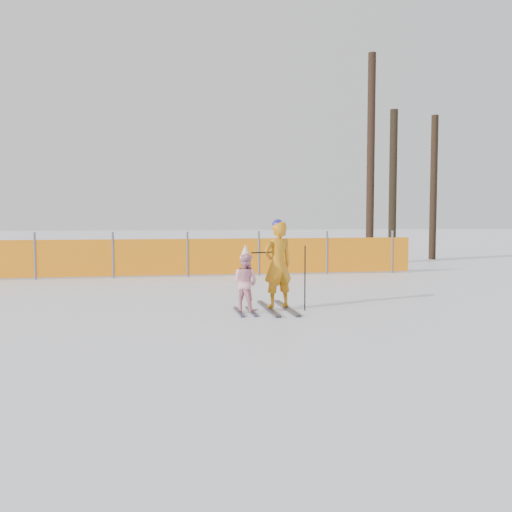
{
  "coord_description": "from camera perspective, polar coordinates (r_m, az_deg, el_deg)",
  "views": [
    {
      "loc": [
        -1.7,
        -8.93,
        1.67
      ],
      "look_at": [
        0.0,
        0.5,
        1.0
      ],
      "focal_mm": 40.0,
      "sensor_mm": 36.0,
      "label": 1
    }
  ],
  "objects": [
    {
      "name": "safety_fence",
      "position": [
        15.83,
        -13.27,
        -0.14
      ],
      "size": [
        16.54,
        0.06,
        1.25
      ],
      "color": "#595960",
      "rests_on": "ground"
    },
    {
      "name": "adult",
      "position": [
        10.18,
        2.18,
        -0.92
      ],
      "size": [
        0.65,
        1.73,
        1.62
      ],
      "color": "black",
      "rests_on": "ground"
    },
    {
      "name": "child",
      "position": [
        9.86,
        -1.09,
        -2.59
      ],
      "size": [
        0.61,
        0.98,
        1.18
      ],
      "color": "black",
      "rests_on": "ground"
    },
    {
      "name": "ground",
      "position": [
        9.24,
        0.55,
        -6.41
      ],
      "size": [
        120.0,
        120.0,
        0.0
      ],
      "primitive_type": "plane",
      "color": "white",
      "rests_on": "ground"
    },
    {
      "name": "tree_trunks",
      "position": [
        21.46,
        13.94,
        7.73
      ],
      "size": [
        3.4,
        1.68,
        7.33
      ],
      "color": "black",
      "rests_on": "ground"
    },
    {
      "name": "ski_poles",
      "position": [
        10.07,
        3.77,
        -1.55
      ],
      "size": [
        0.97,
        0.18,
        1.15
      ],
      "color": "black",
      "rests_on": "ground"
    }
  ]
}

